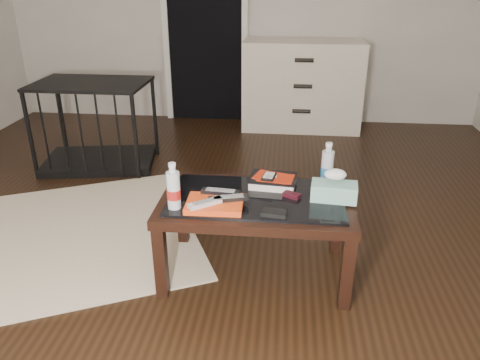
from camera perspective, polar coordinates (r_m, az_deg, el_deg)
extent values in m
plane|color=black|center=(3.06, -4.08, -6.04)|extent=(5.00, 5.00, 0.00)
cube|color=black|center=(5.17, -4.27, 18.23)|extent=(0.80, 0.05, 2.00)
cube|color=silver|center=(5.23, -9.11, 18.07)|extent=(0.06, 0.04, 2.04)
cube|color=silver|center=(5.09, 0.58, 18.19)|extent=(0.06, 0.04, 2.04)
cube|color=black|center=(2.41, -9.63, -9.83)|extent=(0.06, 0.06, 0.40)
cube|color=black|center=(2.36, 12.88, -10.98)|extent=(0.06, 0.06, 0.40)
cube|color=black|center=(2.85, -7.00, -4.02)|extent=(0.06, 0.06, 0.40)
cube|color=black|center=(2.80, 11.77, -4.86)|extent=(0.06, 0.06, 0.40)
cube|color=black|center=(2.45, 2.00, -2.80)|extent=(1.00, 0.60, 0.05)
cube|color=black|center=(2.44, 2.02, -2.15)|extent=(0.90, 0.50, 0.01)
cube|color=beige|center=(3.18, -24.50, -6.98)|extent=(2.45, 2.20, 0.01)
cube|color=beige|center=(4.95, 7.56, 11.36)|extent=(1.20, 0.50, 0.90)
cylinder|color=black|center=(4.75, 7.49, 8.31)|extent=(0.18, 0.04, 0.04)
cylinder|color=black|center=(4.69, 7.66, 11.25)|extent=(0.18, 0.04, 0.04)
cylinder|color=black|center=(4.64, 7.83, 14.26)|extent=(0.18, 0.04, 0.04)
cube|color=black|center=(4.22, -16.66, 2.27)|extent=(0.99, 0.75, 0.06)
cube|color=black|center=(4.03, -17.80, 11.12)|extent=(0.99, 0.75, 0.02)
cube|color=black|center=(4.07, -24.26, 5.10)|extent=(0.03, 0.03, 0.70)
cube|color=black|center=(3.72, -12.62, 5.03)|extent=(0.03, 0.03, 0.70)
cube|color=black|center=(4.54, -20.95, 7.48)|extent=(0.03, 0.03, 0.70)
cube|color=black|center=(4.23, -10.35, 7.55)|extent=(0.03, 0.03, 0.70)
cube|color=#EA4716|center=(2.33, -3.09, -2.93)|extent=(0.28, 0.22, 0.03)
cube|color=silver|center=(2.29, -3.97, -2.72)|extent=(0.19, 0.16, 0.02)
cube|color=black|center=(2.32, -1.41, -2.22)|extent=(0.21, 0.11, 0.02)
cube|color=black|center=(2.39, -2.39, -1.41)|extent=(0.20, 0.07, 0.02)
cube|color=black|center=(2.56, 4.03, -0.13)|extent=(0.27, 0.22, 0.05)
cube|color=red|center=(2.55, 3.96, 0.44)|extent=(0.22, 0.19, 0.01)
cube|color=black|center=(2.53, 3.55, 0.46)|extent=(0.08, 0.11, 0.02)
cube|color=black|center=(2.44, 6.33, -1.84)|extent=(0.10, 0.08, 0.02)
cube|color=black|center=(2.26, 4.17, -4.02)|extent=(0.13, 0.08, 0.02)
cylinder|color=silver|center=(2.29, -8.13, -0.69)|extent=(0.07, 0.07, 0.24)
cylinder|color=#B6BDC1|center=(2.57, 10.62, 1.97)|extent=(0.07, 0.07, 0.24)
cube|color=teal|center=(2.43, 11.37, -1.38)|extent=(0.24, 0.14, 0.09)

